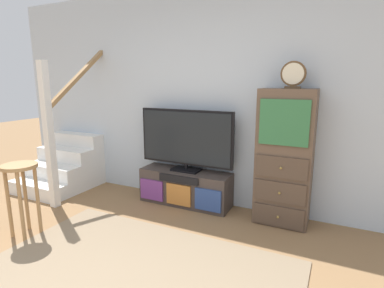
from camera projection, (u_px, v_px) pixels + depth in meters
name	position (u px, v px, depth m)	size (l,w,h in m)	color
back_wall	(216.00, 98.00, 3.81)	(6.40, 0.12, 2.70)	silver
area_rug	(128.00, 280.00, 2.45)	(2.60, 1.80, 0.01)	#847056
media_console	(185.00, 187.00, 3.93)	(1.18, 0.38, 0.44)	#423833
television	(186.00, 139.00, 3.82)	(1.24, 0.22, 0.78)	black
side_cabinet	(284.00, 158.00, 3.32)	(0.58, 0.38, 1.49)	brown
desk_clock	(293.00, 75.00, 3.11)	(0.25, 0.08, 0.28)	#4C3823
staircase	(74.00, 159.00, 4.74)	(1.00, 1.36, 2.20)	white
bar_stool_near	(21.00, 184.00, 3.07)	(0.34, 0.34, 0.76)	#A37A4C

